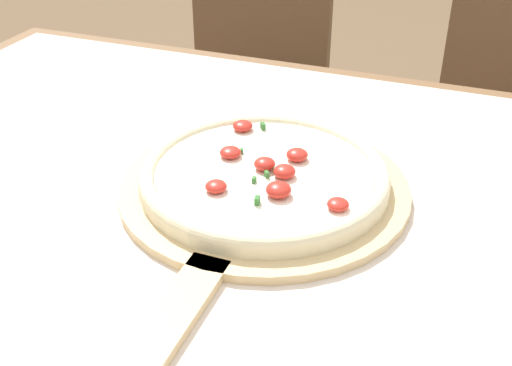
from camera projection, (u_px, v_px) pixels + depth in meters
name	position (u px, v px, depth m)	size (l,w,h in m)	color
dining_table	(241.00, 263.00, 0.87)	(1.41, 1.01, 0.73)	brown
towel_cloth	(240.00, 205.00, 0.82)	(1.33, 0.93, 0.00)	silver
pizza_peel	(258.00, 197.00, 0.82)	(0.38, 0.60, 0.01)	#D6B784
pizza	(264.00, 175.00, 0.83)	(0.32, 0.32, 0.04)	beige
chair_left	(250.00, 78.00, 1.70)	(0.41, 0.41, 0.91)	brown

